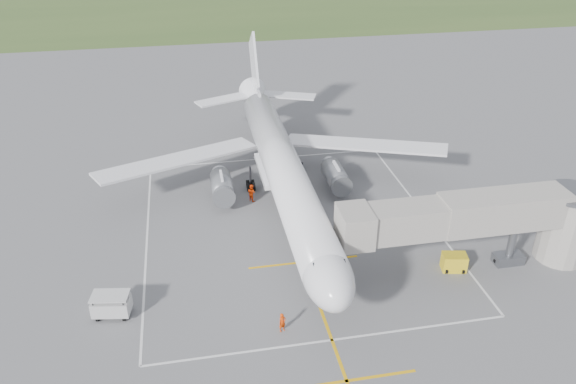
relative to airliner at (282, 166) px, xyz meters
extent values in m
plane|color=#535355|center=(0.00, -0.75, -4.39)|extent=(700.00, 700.00, 0.00)
cube|color=#DA9D0C|center=(0.00, -5.75, -4.38)|extent=(0.25, 60.00, 0.01)
cube|color=#DA9D0C|center=(0.00, -24.75, -4.38)|extent=(10.00, 0.25, 0.01)
cube|color=#DA9D0C|center=(0.00, -10.75, -4.38)|extent=(10.00, 0.25, 0.01)
cube|color=silver|center=(0.00, 11.25, -4.38)|extent=(28.00, 0.20, 0.01)
cube|color=silver|center=(0.00, -20.75, -4.38)|extent=(28.00, 0.20, 0.01)
cube|color=silver|center=(-14.00, -4.75, -4.38)|extent=(0.20, 32.00, 0.01)
cube|color=silver|center=(14.00, -4.75, -4.38)|extent=(0.20, 32.00, 0.01)
cylinder|color=silver|center=(0.00, -0.75, 0.11)|extent=(3.80, 36.00, 3.80)
ellipsoid|color=silver|center=(0.00, -18.75, 0.11)|extent=(3.80, 7.22, 3.80)
cube|color=black|center=(0.00, -19.65, 1.16)|extent=(2.40, 1.60, 0.99)
cone|color=silver|center=(0.00, 19.75, 0.51)|extent=(3.80, 6.00, 3.80)
cube|color=silver|center=(10.50, 5.25, -0.74)|extent=(17.93, 11.24, 1.23)
cube|color=silver|center=(-10.50, 5.25, -0.74)|extent=(17.93, 11.24, 1.23)
cube|color=silver|center=(0.00, 2.25, -1.44)|extent=(4.20, 8.00, 0.50)
cube|color=silver|center=(0.00, 20.45, 4.81)|extent=(0.30, 7.89, 8.65)
cube|color=silver|center=(0.00, 18.25, 1.81)|extent=(0.35, 5.00, 1.20)
cube|color=silver|center=(4.20, 19.45, 0.71)|extent=(7.85, 5.03, 0.20)
cube|color=silver|center=(-4.20, 19.45, 0.71)|extent=(7.85, 5.03, 0.20)
cylinder|color=slate|center=(6.20, 1.75, -2.49)|extent=(2.30, 4.20, 2.30)
cube|color=silver|center=(6.20, 1.45, -1.69)|extent=(0.25, 2.40, 1.20)
cylinder|color=slate|center=(-6.20, 1.75, -2.49)|extent=(2.30, 4.20, 2.30)
cube|color=silver|center=(-6.20, 1.45, -1.69)|extent=(0.25, 2.40, 1.20)
cylinder|color=black|center=(0.00, -15.25, -3.09)|extent=(0.18, 0.18, 2.60)
cylinder|color=black|center=(-0.11, -15.25, -3.99)|extent=(0.28, 0.80, 0.80)
cylinder|color=black|center=(0.11, -15.25, -3.99)|extent=(0.28, 0.80, 0.80)
cylinder|color=black|center=(2.90, 3.75, -2.99)|extent=(0.22, 0.22, 2.80)
cylinder|color=black|center=(2.62, 3.40, -3.91)|extent=(0.32, 0.96, 0.96)
cylinder|color=black|center=(3.18, 3.40, -3.91)|extent=(0.32, 0.96, 0.96)
cylinder|color=black|center=(2.62, 4.10, -3.91)|extent=(0.32, 0.96, 0.96)
cylinder|color=black|center=(3.18, 4.10, -3.91)|extent=(0.32, 0.96, 0.96)
cylinder|color=black|center=(-2.90, 3.75, -2.99)|extent=(0.22, 0.22, 2.80)
cylinder|color=black|center=(-3.18, 3.40, -3.91)|extent=(0.32, 0.96, 0.96)
cylinder|color=black|center=(-2.62, 3.40, -3.91)|extent=(0.32, 0.96, 0.96)
cylinder|color=black|center=(-3.18, 4.10, -3.91)|extent=(0.32, 0.96, 0.96)
cylinder|color=black|center=(-2.62, 4.10, -3.91)|extent=(0.32, 0.96, 0.96)
cube|color=gray|center=(7.74, -14.25, 1.21)|extent=(11.09, 2.90, 2.80)
cube|color=gray|center=(16.46, -14.25, 1.31)|extent=(11.09, 3.10, 3.00)
cube|color=gray|center=(3.40, -14.25, 1.21)|extent=(2.60, 3.40, 3.00)
cylinder|color=#56585D|center=(18.00, -14.25, -2.29)|extent=(0.70, 0.70, 4.20)
cube|color=#56585D|center=(18.00, -14.25, -3.94)|extent=(2.60, 1.40, 0.90)
cylinder|color=gray|center=(23.00, -14.25, -1.19)|extent=(4.40, 4.40, 6.40)
cylinder|color=#56585D|center=(23.00, -14.25, 2.21)|extent=(5.00, 5.00, 0.30)
cylinder|color=black|center=(17.00, -14.25, -4.04)|extent=(0.70, 0.30, 0.70)
cylinder|color=black|center=(19.00, -14.25, -4.04)|extent=(0.70, 0.30, 0.70)
cube|color=gold|center=(12.74, -14.26, -3.61)|extent=(2.30, 1.74, 1.56)
cylinder|color=black|center=(11.92, -14.67, -4.16)|extent=(0.30, 0.49, 0.46)
cylinder|color=black|center=(13.34, -14.96, -4.16)|extent=(0.30, 0.49, 0.46)
cube|color=silver|center=(-16.29, -14.83, -3.42)|extent=(3.12, 2.17, 1.26)
cube|color=silver|center=(-16.29, -14.83, -2.44)|extent=(3.12, 2.17, 0.09)
cylinder|color=black|center=(-17.54, -15.32, -3.19)|extent=(0.09, 0.09, 1.49)
cylinder|color=black|center=(-15.27, -15.70, -3.19)|extent=(0.09, 0.09, 1.49)
cylinder|color=black|center=(-17.31, -13.96, -3.19)|extent=(0.09, 0.09, 1.49)
cylinder|color=black|center=(-15.05, -14.34, -3.19)|extent=(0.09, 0.09, 1.49)
cylinder|color=black|center=(-17.42, -15.29, -4.16)|extent=(0.28, 0.49, 0.46)
cylinder|color=black|center=(-15.38, -15.62, -4.16)|extent=(0.28, 0.49, 0.46)
cylinder|color=black|center=(-17.21, -14.04, -4.16)|extent=(0.28, 0.49, 0.46)
cylinder|color=black|center=(-15.17, -14.38, -4.16)|extent=(0.28, 0.49, 0.46)
imported|color=red|center=(-3.46, -19.06, -3.58)|extent=(0.70, 0.61, 1.63)
imported|color=#F53C07|center=(-3.13, 1.24, -3.44)|extent=(1.14, 1.17, 1.91)
camera|label=1|loc=(-9.08, -50.90, 25.63)|focal=35.00mm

